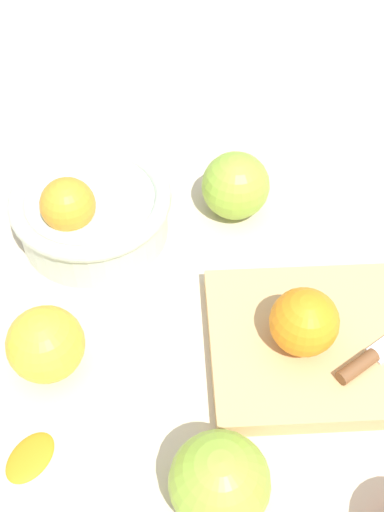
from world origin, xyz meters
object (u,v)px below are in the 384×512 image
Objects in this scene: knife at (381,350)px; bowl at (90,210)px; orange_on_board at (304,322)px; apple_front_right_2 at (219,482)px; apple_back_right at (236,186)px; cutting_board at (318,343)px; apple_front_left_2 at (46,344)px.

bowl is at bearing 157.21° from knife.
orange_on_board is 0.17m from apple_front_right_2.
knife is 0.21m from apple_front_right_2.
bowl reaches higher than knife.
orange_on_board reaches higher than apple_back_right.
apple_back_right is at bearing 118.71° from cutting_board.
knife is at bearing 47.38° from apple_front_right_2.
knife is (0.08, -0.00, -0.03)m from orange_on_board.
apple_front_left_2 is at bearing -169.08° from orange_on_board.
orange_on_board reaches higher than apple_front_right_2.
cutting_board is 2.89× the size of apple_front_left_2.
apple_back_right reaches higher than cutting_board.
cutting_board is 2.70× the size of apple_back_right.
knife is at bearing -50.70° from apple_back_right.
orange_on_board is (0.24, -0.13, 0.02)m from bowl.
apple_front_left_2 is (-0.16, -0.24, -0.00)m from apple_back_right.
apple_back_right is at bearing 20.88° from bowl.
orange_on_board is at bearing -28.56° from bowl.
bowl reaches higher than cutting_board.
cutting_board is (0.26, -0.12, -0.03)m from bowl.
bowl is 2.17× the size of apple_front_right_2.
knife reaches higher than cutting_board.
bowl is 2.74× the size of orange_on_board.
apple_back_right is (-0.16, 0.19, 0.01)m from knife.
apple_back_right is at bearing 56.27° from apple_front_left_2.
orange_on_board is at bearing 177.98° from knife.
bowl is 0.34m from apple_front_right_2.
cutting_board is 0.06m from knife.
orange_on_board is 0.54× the size of knife.
bowl is at bearing -159.12° from apple_back_right.
cutting_board is 0.21m from apple_back_right.
apple_front_right_2 is at bearing -112.01° from orange_on_board.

